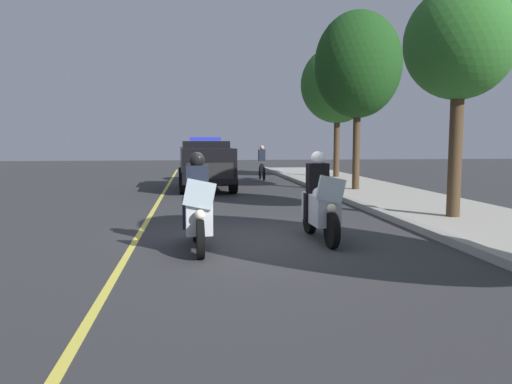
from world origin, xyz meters
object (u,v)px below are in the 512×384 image
(police_motorcycle_lead_left, at_px, (198,210))
(police_suv, at_px, (206,162))
(tree_mid_block, at_px, (460,44))
(tree_behind_suv, at_px, (338,85))
(cyclist_background, at_px, (262,163))
(police_motorcycle_lead_right, at_px, (320,204))
(tree_far_back, at_px, (358,65))

(police_motorcycle_lead_left, relative_size, police_suv, 0.43)
(police_motorcycle_lead_left, distance_m, police_suv, 10.92)
(tree_mid_block, bearing_deg, police_motorcycle_lead_left, -68.02)
(police_motorcycle_lead_left, distance_m, tree_behind_suv, 17.82)
(cyclist_background, xyz_separation_m, tree_behind_suv, (-0.37, 3.85, 3.84))
(police_motorcycle_lead_right, distance_m, tree_mid_block, 5.49)
(tree_behind_suv, bearing_deg, police_motorcycle_lead_left, -24.03)
(tree_far_back, xyz_separation_m, tree_behind_suv, (-6.47, 1.10, -0.00))
(police_motorcycle_lead_right, xyz_separation_m, tree_mid_block, (-1.97, 3.79, 3.45))
(tree_behind_suv, bearing_deg, cyclist_background, -84.57)
(police_motorcycle_lead_left, height_order, police_motorcycle_lead_right, same)
(police_motorcycle_lead_right, bearing_deg, cyclist_background, 176.62)
(cyclist_background, distance_m, tree_far_back, 7.72)
(tree_far_back, bearing_deg, tree_mid_block, 1.30)
(police_suv, bearing_deg, tree_behind_suv, 126.52)
(tree_far_back, bearing_deg, police_motorcycle_lead_right, -22.22)
(police_motorcycle_lead_left, relative_size, cyclist_background, 1.22)
(police_motorcycle_lead_right, bearing_deg, police_suv, -169.34)
(tree_far_back, height_order, tree_behind_suv, tree_far_back)
(tree_mid_block, bearing_deg, police_suv, -145.75)
(police_motorcycle_lead_left, relative_size, tree_mid_block, 0.40)
(police_motorcycle_lead_right, relative_size, tree_far_back, 0.33)
(tree_mid_block, bearing_deg, cyclist_background, -167.44)
(police_motorcycle_lead_right, bearing_deg, police_motorcycle_lead_left, -77.77)
(police_motorcycle_lead_right, height_order, cyclist_background, police_motorcycle_lead_right)
(police_motorcycle_lead_right, xyz_separation_m, police_suv, (-10.40, -1.96, 0.37))
(police_motorcycle_lead_left, bearing_deg, police_motorcycle_lead_right, 102.23)
(police_motorcycle_lead_left, xyz_separation_m, tree_mid_block, (-2.47, 6.12, 3.45))
(police_suv, bearing_deg, cyclist_background, 148.22)
(tree_far_back, distance_m, tree_behind_suv, 6.57)
(police_motorcycle_lead_right, distance_m, tree_behind_suv, 16.56)
(police_motorcycle_lead_right, height_order, tree_behind_suv, tree_behind_suv)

